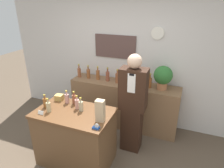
{
  "coord_description": "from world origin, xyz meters",
  "views": [
    {
      "loc": [
        1.15,
        -1.67,
        2.42
      ],
      "look_at": [
        0.06,
        1.08,
        1.15
      ],
      "focal_mm": 32.0,
      "sensor_mm": 36.0,
      "label": 1
    }
  ],
  "objects_px": {
    "shopkeeper": "(133,105)",
    "potted_plant": "(163,76)",
    "paper_bag": "(100,111)",
    "tape_dispenser": "(96,127)"
  },
  "relations": [
    {
      "from": "shopkeeper",
      "to": "potted_plant",
      "type": "bearing_deg",
      "value": 61.17
    },
    {
      "from": "paper_bag",
      "to": "tape_dispenser",
      "type": "xyz_separation_m",
      "value": [
        0.02,
        -0.18,
        -0.13
      ]
    },
    {
      "from": "potted_plant",
      "to": "paper_bag",
      "type": "distance_m",
      "value": 1.47
    },
    {
      "from": "shopkeeper",
      "to": "potted_plant",
      "type": "distance_m",
      "value": 0.81
    },
    {
      "from": "paper_bag",
      "to": "tape_dispenser",
      "type": "distance_m",
      "value": 0.23
    },
    {
      "from": "shopkeeper",
      "to": "potted_plant",
      "type": "relative_size",
      "value": 3.92
    },
    {
      "from": "potted_plant",
      "to": "paper_bag",
      "type": "height_order",
      "value": "potted_plant"
    },
    {
      "from": "potted_plant",
      "to": "shopkeeper",
      "type": "bearing_deg",
      "value": -118.83
    },
    {
      "from": "shopkeeper",
      "to": "tape_dispenser",
      "type": "height_order",
      "value": "shopkeeper"
    },
    {
      "from": "shopkeeper",
      "to": "tape_dispenser",
      "type": "xyz_separation_m",
      "value": [
        -0.23,
        -0.86,
        0.08
      ]
    }
  ]
}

